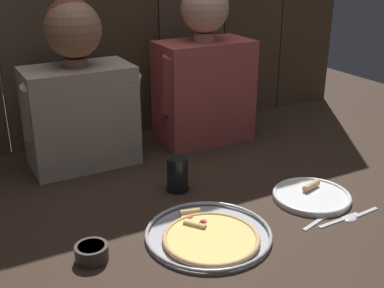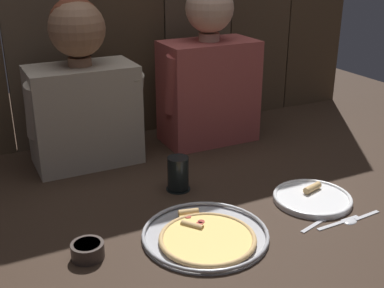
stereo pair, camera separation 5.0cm
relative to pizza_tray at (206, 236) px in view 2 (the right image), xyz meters
The scene contains 10 objects.
ground_plane 0.17m from the pizza_tray, 51.73° to the left, with size 3.20×3.20×0.00m, color #332319.
pizza_tray is the anchor object (origin of this frame).
dinner_plate 0.40m from the pizza_tray, ahead, with size 0.24×0.24×0.03m.
drinking_glass 0.31m from the pizza_tray, 79.10° to the left, with size 0.08×0.08×0.11m.
dipping_bowl 0.32m from the pizza_tray, 169.22° to the left, with size 0.08×0.08×0.04m.
table_fork 0.33m from the pizza_tray, 12.86° to the right, with size 0.13×0.05×0.01m.
table_knife 0.39m from the pizza_tray, 14.85° to the right, with size 0.16×0.02×0.01m.
table_spoon 0.45m from the pizza_tray, 13.85° to the right, with size 0.14×0.03×0.01m.
diner_left 0.72m from the pizza_tray, 102.54° to the left, with size 0.41×0.22×0.59m.
diner_right 0.79m from the pizza_tray, 61.24° to the left, with size 0.40×0.21×0.62m.
Camera 2 is at (-0.65, -1.14, 0.74)m, focal length 46.03 mm.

